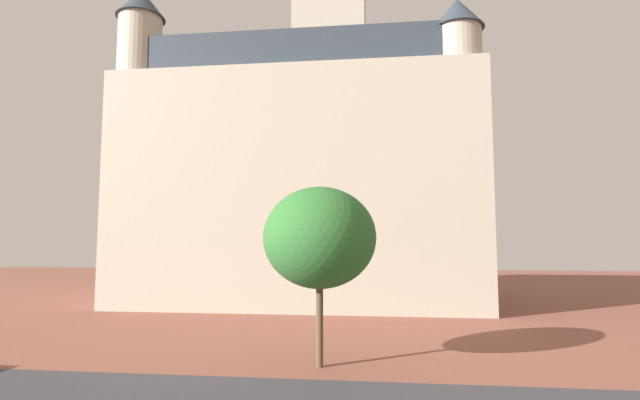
{
  "coord_description": "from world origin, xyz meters",
  "views": [
    {
      "loc": [
        1.25,
        -3.11,
        4.15
      ],
      "look_at": [
        -0.41,
        10.89,
        5.43
      ],
      "focal_mm": 26.27,
      "sensor_mm": 36.0,
      "label": 1
    }
  ],
  "objects": [
    {
      "name": "landmark_building",
      "position": [
        -3.7,
        30.84,
        9.41
      ],
      "size": [
        23.83,
        14.58,
        31.22
      ],
      "color": "#B2A893",
      "rests_on": "ground_plane"
    },
    {
      "name": "ground_plane",
      "position": [
        0.0,
        10.0,
        0.0
      ],
      "size": [
        120.0,
        120.0,
        0.0
      ],
      "primitive_type": "plane",
      "color": "brown"
    },
    {
      "name": "tree_curb_far",
      "position": [
        -0.65,
        12.83,
        4.31
      ],
      "size": [
        3.87,
        3.87,
        6.06
      ],
      "color": "brown",
      "rests_on": "ground_plane"
    }
  ]
}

